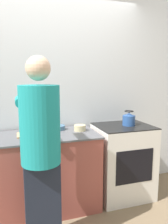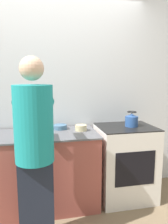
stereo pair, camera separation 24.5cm
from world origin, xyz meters
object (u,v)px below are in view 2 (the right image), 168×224
Objects in this scene: oven at (125,162)px; bowl_prep at (60,127)px; knife at (37,132)px; person at (35,147)px; cutting_board at (35,133)px; kettle at (132,120)px.

bowl_prep is (-0.79, 0.20, 0.45)m from oven.
knife is at bearing -145.58° from bowl_prep.
knife is at bearing 88.45° from person.
person is 0.81m from bowl_prep.
bowl_prep is at bearing 33.88° from knife.
oven is 1.18m from cutting_board.
person is 8.74× the size of knife.
kettle is 1.08× the size of bowl_prep.
person is at bearing -111.60° from bowl_prep.
kettle is at bearing 25.37° from person.
oven is 4.77× the size of knife.
person is at bearing -154.63° from kettle.
bowl_prep is (0.31, 0.17, 0.02)m from cutting_board.
person is at bearing -92.09° from knife.
person reaches higher than knife.
cutting_board is 0.35m from bowl_prep.
bowl_prep is (0.30, 0.76, -0.01)m from person.
kettle is at bearing -13.57° from bowl_prep.
kettle is at bearing -7.56° from oven.
cutting_board is at bearing -151.22° from bowl_prep.
cutting_board is 0.04m from knife.
oven is 0.55m from kettle.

